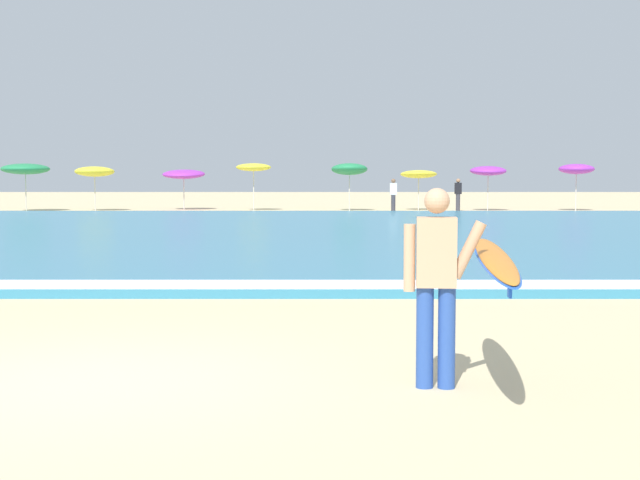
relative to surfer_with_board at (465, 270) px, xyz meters
The scene contains 14 objects.
ground_plane 3.41m from the surfer_with_board, behind, with size 160.00×160.00×0.00m, color beige.
sea 19.89m from the surfer_with_board, 99.38° to the left, with size 120.00×28.00×0.14m, color teal.
surf_foam 7.06m from the surfer_with_board, 117.57° to the left, with size 120.00×1.10×0.01m, color white.
surfer_with_board is the anchor object (origin of this frame).
beach_umbrella_0 39.44m from the surfer_with_board, 113.01° to the left, with size 2.30×2.30×2.31m.
beach_umbrella_1 38.65m from the surfer_with_board, 108.36° to the left, with size 1.90×1.91×2.19m.
beach_umbrella_2 38.99m from the surfer_with_board, 101.95° to the left, with size 2.13×2.15×2.08m.
beach_umbrella_3 37.43m from the surfer_with_board, 96.90° to the left, with size 1.72×1.72×2.32m.
beach_umbrella_4 36.76m from the surfer_with_board, 89.70° to the left, with size 1.76×1.80×2.38m.
beach_umbrella_5 37.65m from the surfer_with_board, 84.46° to the left, with size 1.81×1.83×2.02m.
beach_umbrella_6 37.41m from the surfer_with_board, 79.31° to the left, with size 1.77×1.79×2.23m.
beach_umbrella_7 38.39m from the surfer_with_board, 73.01° to the left, with size 1.71×1.72×2.29m.
beachgoer_near_row_left 36.31m from the surfer_with_board, 81.51° to the left, with size 0.32×0.20×1.58m.
beachgoer_near_row_mid 34.58m from the surfer_with_board, 86.43° to the left, with size 0.32×0.20×1.58m.
Camera 1 is at (2.00, -8.04, 1.86)m, focal length 51.38 mm.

